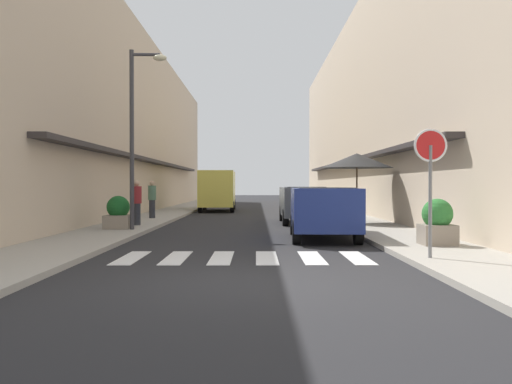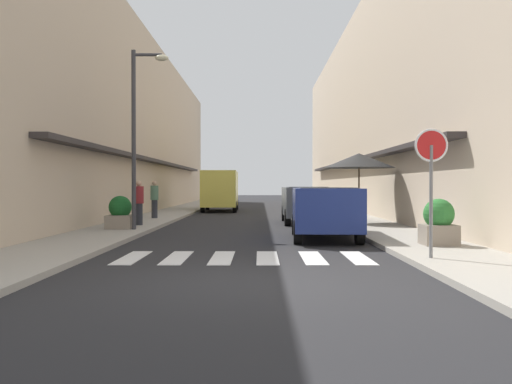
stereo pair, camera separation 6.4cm
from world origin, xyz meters
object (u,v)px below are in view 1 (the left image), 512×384
Objects in this scene: round_street_sign at (433,159)px; pedestrian_walking_far at (139,202)px; planter_far at (345,207)px; parked_car_near at (326,207)px; delivery_van at (220,187)px; pedestrian_walking_near at (155,198)px; planter_corner at (440,223)px; street_lamp at (140,121)px; parked_car_mid at (306,200)px; cafe_umbrella at (359,161)px; planter_midblock at (121,213)px.

round_street_sign is 1.59× the size of pedestrian_walking_far.
pedestrian_walking_far is at bearing -151.92° from planter_far.
parked_car_near is 7.30m from pedestrian_walking_far.
planter_far is at bearing 77.40° from parked_car_near.
delivery_van is at bearing 123.91° from planter_far.
planter_far is 0.62× the size of pedestrian_walking_near.
planter_corner is 0.69× the size of pedestrian_walking_far.
round_street_sign reaches higher than pedestrian_walking_far.
planter_corner is (2.40, -2.55, -0.28)m from parked_car_near.
street_lamp is 3.57× the size of pedestrian_walking_near.
round_street_sign is 11.76m from pedestrian_walking_far.
street_lamp reaches higher than delivery_van.
pedestrian_walking_near reaches higher than parked_car_mid.
pedestrian_walking_far is at bearing 147.05° from parked_car_near.
parked_car_mid is 6.66m from pedestrian_walking_far.
parked_car_mid is at bearing -71.13° from pedestrian_walking_far.
pedestrian_walking_far is at bearing 142.57° from planter_corner.
parked_car_near is 2.73× the size of pedestrian_walking_far.
parked_car_mid is 2.77× the size of pedestrian_walking_near.
parked_car_mid is 1.77× the size of round_street_sign.
street_lamp is 3.62× the size of pedestrian_walking_far.
planter_corner is at bearing -86.33° from cafe_umbrella.
cafe_umbrella is (1.89, 5.26, 1.53)m from parked_car_near.
street_lamp is at bearing -140.64° from planter_far.
planter_midblock is at bearing 166.22° from pedestrian_walking_far.
cafe_umbrella reaches higher than delivery_van.
parked_car_near is 0.79× the size of delivery_van.
planter_midblock is at bearing -98.58° from delivery_van.
delivery_van reaches higher than planter_far.
street_lamp reaches higher than planter_midblock.
planter_corner is 1.10× the size of planter_far.
planter_far is (6.00, -8.92, -0.81)m from delivery_van.
planter_far is at bearing 116.66° from pedestrian_walking_near.
parked_car_near reaches higher than planter_corner.
pedestrian_walking_far is (0.25, -4.26, -0.01)m from pedestrian_walking_near.
street_lamp is at bearing 135.79° from round_street_sign.
delivery_van is 5.08× the size of planter_midblock.
round_street_sign is at bearing -75.65° from delivery_van.
delivery_van reaches higher than pedestrian_walking_far.
planter_corner is at bearing -29.62° from street_lamp.
planter_far is (1.84, 1.63, -0.32)m from parked_car_mid.
planter_far is (-0.56, 10.77, -0.04)m from planter_corner.
cafe_umbrella is at bearing 19.18° from planter_midblock.
delivery_van is at bearing -167.19° from pedestrian_walking_near.
round_street_sign is at bearing 57.59° from pedestrian_walking_near.
cafe_umbrella is 3.49m from planter_far.
round_street_sign is (1.48, -11.51, 1.12)m from parked_car_mid.
delivery_van is 15.33m from street_lamp.
delivery_van is at bearing 108.43° from planter_corner.
planter_far is (8.23, 5.83, -0.02)m from planter_midblock.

